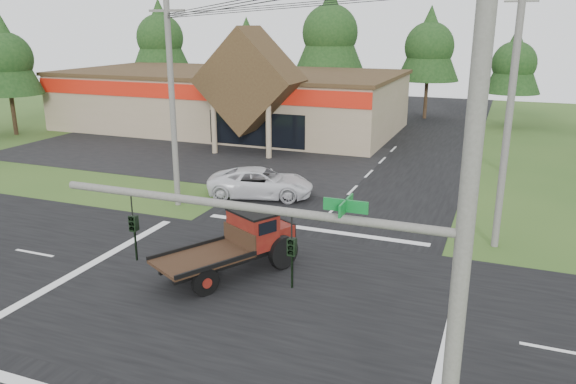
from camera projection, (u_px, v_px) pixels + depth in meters
The scene contains 18 objects.
ground at pixel (250, 294), 20.10m from camera, with size 120.00×120.00×0.00m, color #2C4D1B.
road_ns at pixel (250, 293), 20.10m from camera, with size 12.00×120.00×0.02m, color black.
road_ew at pixel (250, 293), 20.10m from camera, with size 120.00×12.00×0.02m, color black.
parking_apron at pixel (189, 153), 41.95m from camera, with size 28.00×14.00×0.02m, color black.
cvs_building at pixel (231, 98), 51.17m from camera, with size 30.40×18.20×9.19m.
traffic_signal_mast at pixel (360, 304), 10.11m from camera, with size 8.12×0.24×7.00m.
utility_pole_nr at pixel (463, 255), 9.17m from camera, with size 2.00×0.30×11.00m.
utility_pole_nw at pixel (172, 104), 28.50m from camera, with size 2.00×0.30×10.50m.
utility_pole_ne at pixel (510, 111), 22.74m from camera, with size 2.00×0.30×11.50m.
utility_pole_n at pixel (512, 83), 35.26m from camera, with size 2.00×0.30×11.20m.
tree_row_a at pixel (160, 35), 63.98m from camera, with size 6.72×6.72×12.12m.
tree_row_b at pixel (247, 48), 62.64m from camera, with size 5.60×5.60×10.10m.
tree_row_c at pixel (330, 30), 57.66m from camera, with size 7.28×7.28×13.13m.
tree_row_d at pixel (429, 44), 55.43m from camera, with size 6.16×6.16×11.11m.
tree_row_e at pixel (514, 61), 51.23m from camera, with size 5.04×5.04×9.09m.
tree_side_w at pixel (5, 56), 47.23m from camera, with size 5.60×5.60×10.10m.
antique_flatbed_truck at pixel (229, 245), 21.33m from camera, with size 2.17×5.69×2.38m, color #540E0C, non-canonical shape.
white_pickup at pixel (261, 183), 31.20m from camera, with size 2.67×5.79×1.61m, color silver.
Camera 1 is at (7.95, -16.45, 9.26)m, focal length 35.00 mm.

